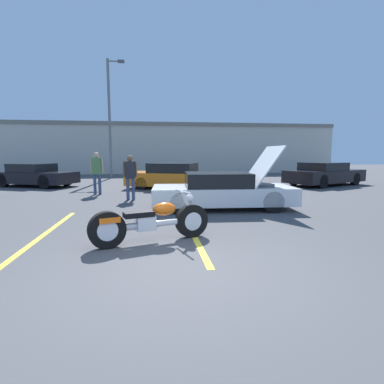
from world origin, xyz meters
name	(u,v)px	position (x,y,z in m)	size (l,w,h in m)	color
ground_plane	(181,273)	(0.00, 0.00, 0.00)	(80.00, 80.00, 0.00)	#474749
parking_stripe_foreground	(44,235)	(-2.72, 2.42, 0.00)	(0.12, 4.75, 0.01)	yellow
parking_stripe_middle	(191,230)	(0.45, 2.42, 0.00)	(0.12, 4.75, 0.01)	yellow
far_building	(157,147)	(0.00, 23.82, 2.34)	(32.00, 4.20, 4.40)	beige
light_pole	(110,114)	(-3.26, 17.75, 4.46)	(1.21, 0.28, 8.15)	slate
motorcycle	(152,222)	(-0.43, 1.60, 0.41)	(2.32, 1.01, 0.98)	black
show_car_hood_open	(223,191)	(1.80, 5.00, 0.56)	(4.45, 2.06, 1.96)	white
parked_car_right_row	(324,174)	(8.91, 11.12, 0.61)	(5.09, 3.72, 1.25)	black
parked_car_mid_right_row	(176,177)	(0.73, 10.60, 0.60)	(5.17, 3.62, 1.26)	orange
parked_car_mid_left_row	(35,175)	(-6.58, 12.54, 0.58)	(4.60, 3.34, 1.21)	black
spectator_near_motorcycle	(130,174)	(-1.23, 7.19, 0.98)	(0.52, 0.22, 1.66)	#38476B
spectator_by_show_car	(97,169)	(-2.74, 8.88, 1.07)	(0.52, 0.23, 1.78)	#38476B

